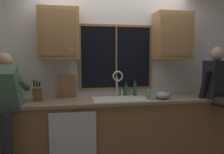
{
  "coord_description": "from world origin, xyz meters",
  "views": [
    {
      "loc": [
        -0.6,
        -3.36,
        1.53
      ],
      "look_at": [
        -0.05,
        -0.3,
        1.24
      ],
      "focal_mm": 34.56,
      "sensor_mm": 36.0,
      "label": 1
    }
  ],
  "objects_px": {
    "knife_block": "(38,93)",
    "bottle_green_glass": "(135,89)",
    "person_standing": "(0,104)",
    "cutting_board": "(67,87)",
    "soap_dispenser": "(148,95)",
    "mixing_bowl": "(163,95)",
    "bottle_tall_clear": "(126,90)",
    "person_sitting_on_counter": "(220,86)"
  },
  "relations": [
    {
      "from": "knife_block",
      "to": "bottle_green_glass",
      "type": "distance_m",
      "value": 1.45
    },
    {
      "from": "person_standing",
      "to": "knife_block",
      "type": "distance_m",
      "value": 0.53
    },
    {
      "from": "knife_block",
      "to": "bottle_green_glass",
      "type": "bearing_deg",
      "value": 5.52
    },
    {
      "from": "cutting_board",
      "to": "soap_dispenser",
      "type": "xyz_separation_m",
      "value": [
        1.16,
        -0.33,
        -0.11
      ]
    },
    {
      "from": "mixing_bowl",
      "to": "bottle_tall_clear",
      "type": "height_order",
      "value": "bottle_tall_clear"
    },
    {
      "from": "soap_dispenser",
      "to": "bottle_tall_clear",
      "type": "bearing_deg",
      "value": 125.03
    },
    {
      "from": "mixing_bowl",
      "to": "bottle_tall_clear",
      "type": "bearing_deg",
      "value": 142.54
    },
    {
      "from": "bottle_green_glass",
      "to": "bottle_tall_clear",
      "type": "height_order",
      "value": "bottle_green_glass"
    },
    {
      "from": "bottle_green_glass",
      "to": "person_sitting_on_counter",
      "type": "bearing_deg",
      "value": -21.19
    },
    {
      "from": "cutting_board",
      "to": "knife_block",
      "type": "bearing_deg",
      "value": -156.16
    },
    {
      "from": "cutting_board",
      "to": "soap_dispenser",
      "type": "relative_size",
      "value": 2.1
    },
    {
      "from": "mixing_bowl",
      "to": "person_standing",
      "type": "bearing_deg",
      "value": -174.27
    },
    {
      "from": "person_sitting_on_counter",
      "to": "knife_block",
      "type": "distance_m",
      "value": 2.62
    },
    {
      "from": "cutting_board",
      "to": "person_sitting_on_counter",
      "type": "bearing_deg",
      "value": -12.35
    },
    {
      "from": "bottle_tall_clear",
      "to": "knife_block",
      "type": "bearing_deg",
      "value": -171.36
    },
    {
      "from": "bottle_green_glass",
      "to": "bottle_tall_clear",
      "type": "distance_m",
      "value": 0.15
    },
    {
      "from": "cutting_board",
      "to": "bottle_green_glass",
      "type": "xyz_separation_m",
      "value": [
        1.05,
        -0.03,
        -0.07
      ]
    },
    {
      "from": "person_sitting_on_counter",
      "to": "bottle_tall_clear",
      "type": "distance_m",
      "value": 1.4
    },
    {
      "from": "mixing_bowl",
      "to": "bottle_green_glass",
      "type": "xyz_separation_m",
      "value": [
        -0.33,
        0.3,
        0.05
      ]
    },
    {
      "from": "knife_block",
      "to": "bottle_green_glass",
      "type": "height_order",
      "value": "knife_block"
    },
    {
      "from": "person_standing",
      "to": "bottle_tall_clear",
      "type": "bearing_deg",
      "value": 18.88
    },
    {
      "from": "person_standing",
      "to": "bottle_green_glass",
      "type": "relative_size",
      "value": 6.32
    },
    {
      "from": "cutting_board",
      "to": "bottle_tall_clear",
      "type": "bearing_deg",
      "value": 1.62
    },
    {
      "from": "mixing_bowl",
      "to": "bottle_green_glass",
      "type": "bearing_deg",
      "value": 138.23
    },
    {
      "from": "person_standing",
      "to": "knife_block",
      "type": "xyz_separation_m",
      "value": [
        0.37,
        0.38,
        0.06
      ]
    },
    {
      "from": "mixing_bowl",
      "to": "person_sitting_on_counter",
      "type": "bearing_deg",
      "value": -10.38
    },
    {
      "from": "person_sitting_on_counter",
      "to": "mixing_bowl",
      "type": "height_order",
      "value": "person_sitting_on_counter"
    },
    {
      "from": "bottle_green_glass",
      "to": "bottle_tall_clear",
      "type": "relative_size",
      "value": 1.12
    },
    {
      "from": "person_sitting_on_counter",
      "to": "bottle_green_glass",
      "type": "bearing_deg",
      "value": 158.81
    },
    {
      "from": "cutting_board",
      "to": "bottle_green_glass",
      "type": "height_order",
      "value": "cutting_board"
    },
    {
      "from": "bottle_green_glass",
      "to": "bottle_tall_clear",
      "type": "xyz_separation_m",
      "value": [
        -0.13,
        0.06,
        -0.01
      ]
    },
    {
      "from": "knife_block",
      "to": "bottle_tall_clear",
      "type": "distance_m",
      "value": 1.32
    },
    {
      "from": "person_sitting_on_counter",
      "to": "cutting_board",
      "type": "xyz_separation_m",
      "value": [
        -2.21,
        0.48,
        -0.01
      ]
    },
    {
      "from": "cutting_board",
      "to": "mixing_bowl",
      "type": "relative_size",
      "value": 1.51
    },
    {
      "from": "knife_block",
      "to": "mixing_bowl",
      "type": "distance_m",
      "value": 1.78
    },
    {
      "from": "cutting_board",
      "to": "bottle_green_glass",
      "type": "distance_m",
      "value": 1.05
    },
    {
      "from": "cutting_board",
      "to": "person_standing",
      "type": "bearing_deg",
      "value": -144.27
    },
    {
      "from": "bottle_green_glass",
      "to": "soap_dispenser",
      "type": "bearing_deg",
      "value": -68.69
    },
    {
      "from": "knife_block",
      "to": "bottle_tall_clear",
      "type": "height_order",
      "value": "knife_block"
    },
    {
      "from": "bottle_green_glass",
      "to": "mixing_bowl",
      "type": "bearing_deg",
      "value": -41.77
    },
    {
      "from": "cutting_board",
      "to": "bottle_green_glass",
      "type": "bearing_deg",
      "value": -1.84
    },
    {
      "from": "person_standing",
      "to": "mixing_bowl",
      "type": "height_order",
      "value": "person_standing"
    }
  ]
}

